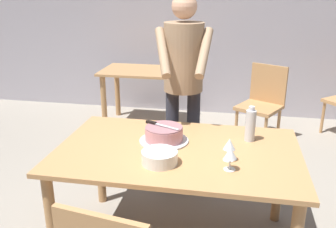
# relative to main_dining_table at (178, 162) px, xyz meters

# --- Properties ---
(back_wall) EXTENTS (10.00, 0.12, 2.70)m
(back_wall) POSITION_rel_main_dining_table_xyz_m (0.00, 3.02, 0.70)
(back_wall) COLOR #ADA8B2
(back_wall) RESTS_ON ground_plane
(main_dining_table) EXTENTS (1.60, 1.00, 0.75)m
(main_dining_table) POSITION_rel_main_dining_table_xyz_m (0.00, 0.00, 0.00)
(main_dining_table) COLOR tan
(main_dining_table) RESTS_ON ground_plane
(cake_on_platter) EXTENTS (0.34, 0.34, 0.11)m
(cake_on_platter) POSITION_rel_main_dining_table_xyz_m (-0.11, 0.10, 0.15)
(cake_on_platter) COLOR silver
(cake_on_platter) RESTS_ON main_dining_table
(cake_knife) EXTENTS (0.25, 0.13, 0.02)m
(cake_knife) POSITION_rel_main_dining_table_xyz_m (-0.18, 0.13, 0.22)
(cake_knife) COLOR silver
(cake_knife) RESTS_ON cake_on_platter
(plate_stack) EXTENTS (0.22, 0.22, 0.08)m
(plate_stack) POSITION_rel_main_dining_table_xyz_m (-0.07, -0.23, 0.14)
(plate_stack) COLOR white
(plate_stack) RESTS_ON main_dining_table
(wine_glass_near) EXTENTS (0.08, 0.08, 0.14)m
(wine_glass_near) POSITION_rel_main_dining_table_xyz_m (0.34, -0.11, 0.20)
(wine_glass_near) COLOR silver
(wine_glass_near) RESTS_ON main_dining_table
(wine_glass_far) EXTENTS (0.08, 0.08, 0.14)m
(wine_glass_far) POSITION_rel_main_dining_table_xyz_m (0.35, -0.23, 0.20)
(wine_glass_far) COLOR silver
(wine_glass_far) RESTS_ON main_dining_table
(water_bottle) EXTENTS (0.07, 0.07, 0.25)m
(water_bottle) POSITION_rel_main_dining_table_xyz_m (0.47, 0.23, 0.22)
(water_bottle) COLOR silver
(water_bottle) RESTS_ON main_dining_table
(person_cutting_cake) EXTENTS (0.46, 0.57, 1.72)m
(person_cutting_cake) POSITION_rel_main_dining_table_xyz_m (-0.07, 0.71, 0.43)
(person_cutting_cake) COLOR #2D2D38
(person_cutting_cake) RESTS_ON ground_plane
(background_table) EXTENTS (1.00, 0.70, 0.74)m
(background_table) POSITION_rel_main_dining_table_xyz_m (-0.86, 2.32, -0.07)
(background_table) COLOR tan
(background_table) RESTS_ON ground_plane
(background_chair_1) EXTENTS (0.60, 0.60, 0.90)m
(background_chair_1) POSITION_rel_main_dining_table_xyz_m (0.67, 2.04, -0.16)
(background_chair_1) COLOR tan
(background_chair_1) RESTS_ON ground_plane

